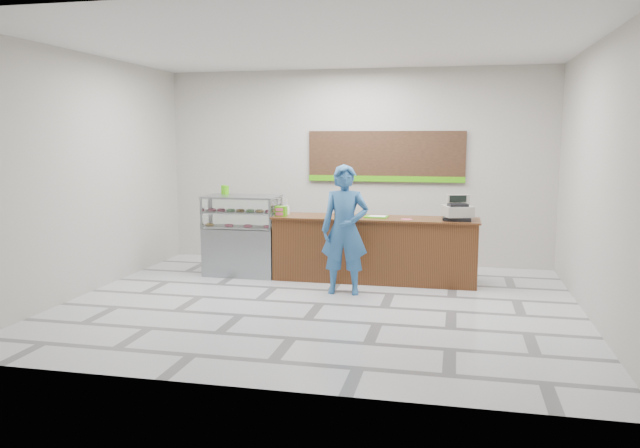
% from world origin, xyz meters
% --- Properties ---
extents(floor, '(7.00, 7.00, 0.00)m').
position_xyz_m(floor, '(0.00, 0.00, 0.00)').
color(floor, silver).
rests_on(floor, ground).
extents(back_wall, '(7.00, 0.00, 7.00)m').
position_xyz_m(back_wall, '(0.00, 3.00, 1.75)').
color(back_wall, '#B2ADA4').
rests_on(back_wall, floor).
extents(ceiling, '(7.00, 7.00, 0.00)m').
position_xyz_m(ceiling, '(0.00, 0.00, 3.50)').
color(ceiling, silver).
rests_on(ceiling, back_wall).
extents(sales_counter, '(3.26, 0.76, 1.03)m').
position_xyz_m(sales_counter, '(0.55, 1.55, 0.52)').
color(sales_counter, '#563017').
rests_on(sales_counter, floor).
extents(display_case, '(1.22, 0.72, 1.33)m').
position_xyz_m(display_case, '(-1.67, 1.55, 0.68)').
color(display_case, gray).
rests_on(display_case, floor).
extents(menu_board, '(2.80, 0.06, 0.90)m').
position_xyz_m(menu_board, '(0.55, 2.96, 1.93)').
color(menu_board, black).
rests_on(menu_board, back_wall).
extents(cash_register, '(0.51, 0.52, 0.38)m').
position_xyz_m(cash_register, '(1.83, 1.49, 1.17)').
color(cash_register, black).
rests_on(cash_register, sales_counter).
extents(card_terminal, '(0.09, 0.17, 0.04)m').
position_xyz_m(card_terminal, '(1.65, 1.45, 1.05)').
color(card_terminal, black).
rests_on(card_terminal, sales_counter).
extents(serving_tray, '(0.37, 0.28, 0.02)m').
position_xyz_m(serving_tray, '(0.57, 1.56, 1.04)').
color(serving_tray, '#40BD14').
rests_on(serving_tray, sales_counter).
extents(napkin_box, '(0.15, 0.15, 0.11)m').
position_xyz_m(napkin_box, '(-0.95, 1.57, 1.08)').
color(napkin_box, white).
rests_on(napkin_box, sales_counter).
extents(straw_cup, '(0.09, 0.09, 0.13)m').
position_xyz_m(straw_cup, '(-0.95, 1.74, 1.09)').
color(straw_cup, silver).
rests_on(straw_cup, sales_counter).
extents(promo_box, '(0.19, 0.13, 0.16)m').
position_xyz_m(promo_box, '(-0.95, 1.39, 1.11)').
color(promo_box, '#45AC0B').
rests_on(promo_box, sales_counter).
extents(donut_decal, '(0.18, 0.18, 0.00)m').
position_xyz_m(donut_decal, '(1.06, 1.41, 1.03)').
color(donut_decal, '#D54E6E').
rests_on(donut_decal, sales_counter).
extents(green_cup_left, '(0.10, 0.10, 0.15)m').
position_xyz_m(green_cup_left, '(-2.08, 1.81, 1.40)').
color(green_cup_left, '#45AC0B').
rests_on(green_cup_left, display_case).
extents(green_cup_right, '(0.09, 0.09, 0.15)m').
position_xyz_m(green_cup_right, '(-2.01, 1.72, 1.40)').
color(green_cup_right, '#45AC0B').
rests_on(green_cup_right, display_case).
extents(customer, '(0.72, 0.50, 1.90)m').
position_xyz_m(customer, '(0.23, 0.66, 0.95)').
color(customer, '#2A5B91').
rests_on(customer, floor).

